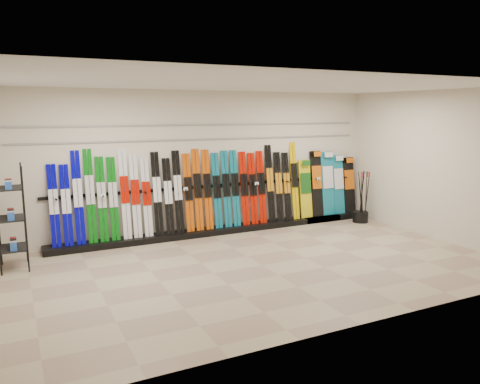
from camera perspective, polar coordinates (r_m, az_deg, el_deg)
name	(u,v)px	position (r m, az deg, el deg)	size (l,w,h in m)	color
floor	(262,265)	(8.02, 2.68, -8.91)	(8.00, 8.00, 0.00)	gray
back_wall	(205,163)	(9.92, -4.26, 3.56)	(8.00, 8.00, 0.00)	beige
right_wall	(436,165)	(10.22, 22.83, 3.01)	(5.00, 5.00, 0.00)	beige
ceiling	(263,84)	(7.61, 2.86, 13.02)	(8.00, 8.00, 0.00)	silver
ski_rack_base	(220,230)	(10.06, -2.49, -4.67)	(8.00, 0.40, 0.12)	black
skis	(188,192)	(9.71, -6.35, 0.02)	(5.37, 0.30, 1.82)	#0302A3
snowboards	(328,185)	(11.39, 10.64, 0.85)	(1.59, 0.24, 1.54)	gold
accessory_rack	(11,217)	(8.50, -26.12, -2.79)	(0.40, 0.60, 1.73)	black
pole_bin	(360,217)	(11.37, 14.46, -2.96)	(0.36, 0.36, 0.25)	black
ski_poles	(363,197)	(11.28, 14.72, -0.55)	(0.27, 0.26, 1.18)	black
slatwall_rail_0	(205,139)	(9.86, -4.25, 6.44)	(7.60, 0.02, 0.03)	gray
slatwall_rail_1	(205,125)	(9.84, -4.27, 8.18)	(7.60, 0.02, 0.03)	gray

